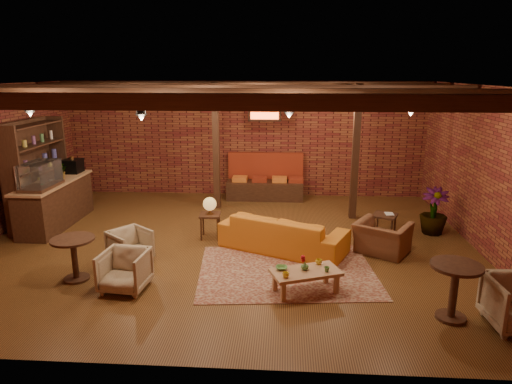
# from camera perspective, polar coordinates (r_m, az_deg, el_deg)

# --- Properties ---
(floor) EXTENTS (10.00, 10.00, 0.00)m
(floor) POSITION_cam_1_polar(r_m,az_deg,el_deg) (9.46, -3.54, -6.62)
(floor) COLOR #36200D
(floor) RESTS_ON ground
(ceiling) EXTENTS (10.00, 8.00, 0.02)m
(ceiling) POSITION_cam_1_polar(r_m,az_deg,el_deg) (8.80, -3.88, 13.14)
(ceiling) COLOR black
(ceiling) RESTS_ON wall_back
(wall_back) EXTENTS (10.00, 0.02, 3.20)m
(wall_back) POSITION_cam_1_polar(r_m,az_deg,el_deg) (12.91, -1.42, 6.61)
(wall_back) COLOR maroon
(wall_back) RESTS_ON ground
(wall_front) EXTENTS (10.00, 0.02, 3.20)m
(wall_front) POSITION_cam_1_polar(r_m,az_deg,el_deg) (5.21, -9.37, -6.33)
(wall_front) COLOR maroon
(wall_front) RESTS_ON ground
(wall_right) EXTENTS (0.02, 8.00, 3.20)m
(wall_right) POSITION_cam_1_polar(r_m,az_deg,el_deg) (9.71, 27.01, 2.19)
(wall_right) COLOR maroon
(wall_right) RESTS_ON ground
(ceiling_beams) EXTENTS (9.80, 6.40, 0.22)m
(ceiling_beams) POSITION_cam_1_polar(r_m,az_deg,el_deg) (8.81, -3.87, 12.36)
(ceiling_beams) COLOR black
(ceiling_beams) RESTS_ON ceiling
(ceiling_pipe) EXTENTS (9.60, 0.12, 0.12)m
(ceiling_pipe) POSITION_cam_1_polar(r_m,az_deg,el_deg) (10.41, -2.67, 11.51)
(ceiling_pipe) COLOR black
(ceiling_pipe) RESTS_ON ceiling
(post_left) EXTENTS (0.16, 0.16, 3.20)m
(post_left) POSITION_cam_1_polar(r_m,az_deg,el_deg) (11.61, -5.01, 5.61)
(post_left) COLOR black
(post_left) RESTS_ON ground
(post_right) EXTENTS (0.16, 0.16, 3.20)m
(post_right) POSITION_cam_1_polar(r_m,az_deg,el_deg) (11.01, 12.34, 4.81)
(post_right) COLOR black
(post_right) RESTS_ON ground
(service_counter) EXTENTS (0.80, 2.50, 1.60)m
(service_counter) POSITION_cam_1_polar(r_m,az_deg,el_deg) (11.37, -23.90, 0.05)
(service_counter) COLOR black
(service_counter) RESTS_ON ground
(plant_counter) EXTENTS (0.35, 0.39, 0.30)m
(plant_counter) POSITION_cam_1_polar(r_m,az_deg,el_deg) (11.41, -23.22, 2.34)
(plant_counter) COLOR #337F33
(plant_counter) RESTS_ON service_counter
(shelving_hutch) EXTENTS (0.52, 2.00, 2.40)m
(shelving_hutch) POSITION_cam_1_polar(r_m,az_deg,el_deg) (11.56, -25.64, 2.13)
(shelving_hutch) COLOR black
(shelving_hutch) RESTS_ON ground
(banquette) EXTENTS (2.10, 0.70, 1.00)m
(banquette) POSITION_cam_1_polar(r_m,az_deg,el_deg) (12.64, 1.14, 1.35)
(banquette) COLOR maroon
(banquette) RESTS_ON ground
(service_sign) EXTENTS (0.86, 0.06, 0.30)m
(service_sign) POSITION_cam_1_polar(r_m,az_deg,el_deg) (11.89, 1.08, 9.53)
(service_sign) COLOR #FD4919
(service_sign) RESTS_ON ceiling
(ceiling_spotlights) EXTENTS (6.40, 4.40, 0.28)m
(ceiling_spotlights) POSITION_cam_1_polar(r_m,az_deg,el_deg) (8.82, -3.85, 10.94)
(ceiling_spotlights) COLOR black
(ceiling_spotlights) RESTS_ON ceiling
(rug) EXTENTS (3.30, 2.65, 0.01)m
(rug) POSITION_cam_1_polar(r_m,az_deg,el_deg) (8.29, 3.85, -9.81)
(rug) COLOR maroon
(rug) RESTS_ON floor
(sofa) EXTENTS (2.66, 1.90, 0.72)m
(sofa) POSITION_cam_1_polar(r_m,az_deg,el_deg) (9.08, 3.42, -5.12)
(sofa) COLOR #C56C1B
(sofa) RESTS_ON floor
(coffee_table) EXTENTS (1.21, 0.90, 0.63)m
(coffee_table) POSITION_cam_1_polar(r_m,az_deg,el_deg) (7.46, 6.13, -10.03)
(coffee_table) COLOR #AA6F4F
(coffee_table) RESTS_ON floor
(side_table_lamp) EXTENTS (0.45, 0.45, 0.90)m
(side_table_lamp) POSITION_cam_1_polar(r_m,az_deg,el_deg) (9.67, -5.80, -1.89)
(side_table_lamp) COLOR black
(side_table_lamp) RESTS_ON floor
(round_table_left) EXTENTS (0.72, 0.72, 0.75)m
(round_table_left) POSITION_cam_1_polar(r_m,az_deg,el_deg) (8.36, -21.81, -6.96)
(round_table_left) COLOR black
(round_table_left) RESTS_ON floor
(armchair_a) EXTENTS (0.90, 0.90, 0.68)m
(armchair_a) POSITION_cam_1_polar(r_m,az_deg,el_deg) (8.87, -15.47, -6.29)
(armchair_a) COLOR beige
(armchair_a) RESTS_ON floor
(armchair_b) EXTENTS (0.77, 0.73, 0.73)m
(armchair_b) POSITION_cam_1_polar(r_m,az_deg,el_deg) (7.80, -16.11, -9.17)
(armchair_b) COLOR beige
(armchair_b) RESTS_ON floor
(armchair_right) EXTENTS (1.16, 1.05, 0.85)m
(armchair_right) POSITION_cam_1_polar(r_m,az_deg,el_deg) (9.22, 15.53, -4.93)
(armchair_right) COLOR brown
(armchair_right) RESTS_ON floor
(side_table_book) EXTENTS (0.62, 0.62, 0.54)m
(side_table_book) POSITION_cam_1_polar(r_m,az_deg,el_deg) (10.06, 15.82, -2.92)
(side_table_book) COLOR black
(side_table_book) RESTS_ON floor
(round_table_right) EXTENTS (0.72, 0.72, 0.84)m
(round_table_right) POSITION_cam_1_polar(r_m,az_deg,el_deg) (7.16, 23.59, -10.36)
(round_table_right) COLOR black
(round_table_right) RESTS_ON floor
(plant_tall) EXTENTS (2.05, 2.05, 3.08)m
(plant_tall) POSITION_cam_1_polar(r_m,az_deg,el_deg) (10.41, 21.88, 3.16)
(plant_tall) COLOR #4C7F4C
(plant_tall) RESTS_ON floor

